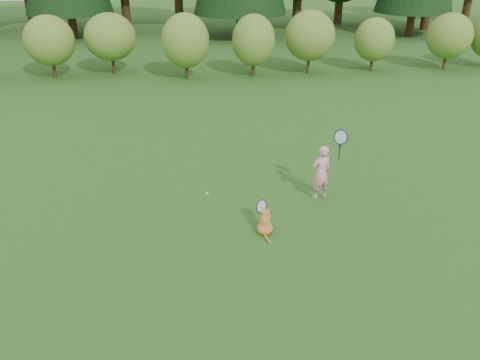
{
  "coord_description": "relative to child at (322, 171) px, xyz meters",
  "views": [
    {
      "loc": [
        -0.48,
        -8.12,
        5.1
      ],
      "look_at": [
        0.2,
        0.8,
        0.7
      ],
      "focal_mm": 35.0,
      "sensor_mm": 36.0,
      "label": 1
    }
  ],
  "objects": [
    {
      "name": "shrub_row",
      "position": [
        -2.06,
        11.84,
        0.73
      ],
      "size": [
        28.0,
        3.0,
        2.8
      ],
      "primitive_type": null,
      "color": "#527B26",
      "rests_on": "ground"
    },
    {
      "name": "tennis_ball",
      "position": [
        -2.57,
        -1.38,
        0.27
      ],
      "size": [
        0.06,
        0.06,
        0.06
      ],
      "color": "#C7DF1A",
      "rests_on": "ground"
    },
    {
      "name": "ground",
      "position": [
        -2.06,
        -1.16,
        -0.67
      ],
      "size": [
        100.0,
        100.0,
        0.0
      ],
      "primitive_type": "plane",
      "color": "#1F5116",
      "rests_on": "ground"
    },
    {
      "name": "cat",
      "position": [
        -1.44,
        -1.36,
        -0.39
      ],
      "size": [
        0.45,
        0.74,
        0.74
      ],
      "rotation": [
        0.0,
        0.0,
        -0.18
      ],
      "color": "#B84E23",
      "rests_on": "ground"
    },
    {
      "name": "child",
      "position": [
        0.0,
        0.0,
        0.0
      ],
      "size": [
        0.73,
        0.44,
        1.91
      ],
      "rotation": [
        0.0,
        0.0,
        3.46
      ],
      "color": "pink",
      "rests_on": "ground"
    }
  ]
}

